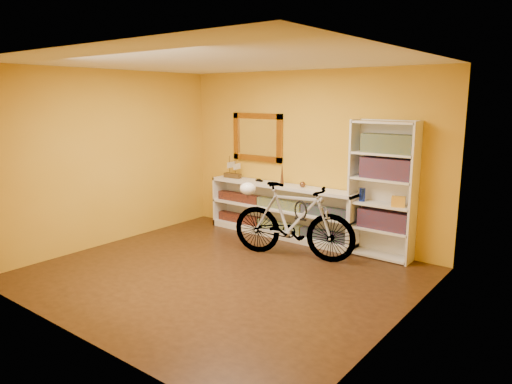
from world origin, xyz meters
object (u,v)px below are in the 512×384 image
Objects in this scene: console_unit at (280,211)px; bicycle at (293,221)px; helmet at (248,189)px; bookcase at (382,190)px.

bicycle reaches higher than console_unit.
helmet is at bearing -86.53° from console_unit.
console_unit is 10.98× the size of helmet.
helmet is (-0.66, -0.17, 0.40)m from bicycle.
bicycle is at bearing -45.29° from console_unit.
bicycle reaches higher than helmet.
console_unit is 1.02m from bicycle.
helmet is at bearing 90.00° from bicycle.
bicycle is at bearing 14.53° from helmet.
bookcase is at bearing 29.72° from helmet.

